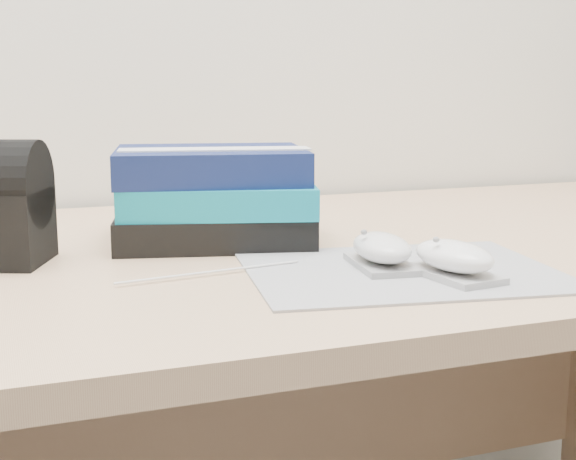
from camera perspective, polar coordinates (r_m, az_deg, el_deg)
name	(u,v)px	position (r m, az deg, el deg)	size (l,w,h in m)	color
desk	(285,396)	(1.16, -0.23, -11.73)	(1.60, 0.80, 0.73)	tan
mousepad	(401,271)	(0.88, 8.06, -2.90)	(0.33, 0.26, 0.00)	gray
mouse_rear	(382,250)	(0.89, 6.68, -1.45)	(0.07, 0.11, 0.04)	#969698
mouse_front	(454,259)	(0.85, 11.71, -2.04)	(0.07, 0.11, 0.04)	#A7A7AA
usb_cable	(211,272)	(0.86, -5.51, -2.99)	(0.00, 0.00, 0.21)	white
book_stack	(214,196)	(1.04, -5.27, 2.44)	(0.29, 0.25, 0.12)	black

